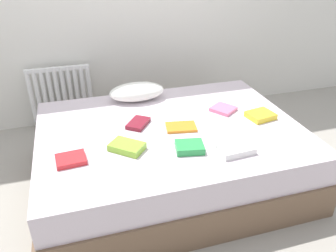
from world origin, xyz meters
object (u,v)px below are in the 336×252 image
at_px(textbook_maroon, 138,123).
at_px(bed, 170,154).
at_px(pillow, 137,92).
at_px(textbook_orange, 181,127).
at_px(textbook_pink, 223,109).
at_px(radiator, 61,93).
at_px(textbook_yellow, 261,115).
at_px(textbook_white, 236,150).
at_px(textbook_green, 190,147).
at_px(textbook_red, 71,159).
at_px(textbook_lime, 127,147).

bearing_deg(textbook_maroon, bed, -76.29).
distance_m(pillow, textbook_orange, 0.65).
relative_size(textbook_orange, textbook_pink, 1.27).
relative_size(radiator, textbook_yellow, 3.10).
distance_m(textbook_white, textbook_pink, 0.63).
distance_m(textbook_orange, textbook_green, 0.31).
xyz_separation_m(pillow, textbook_red, (-0.61, -0.82, -0.06)).
bearing_deg(textbook_green, bed, 106.02).
height_order(bed, textbook_pink, textbook_pink).
bearing_deg(pillow, textbook_orange, -71.21).
relative_size(textbook_red, textbook_yellow, 0.94).
distance_m(textbook_pink, textbook_maroon, 0.73).
bearing_deg(textbook_maroon, pillow, 25.68).
bearing_deg(textbook_yellow, textbook_orange, 167.83).
distance_m(bed, textbook_maroon, 0.36).
xyz_separation_m(textbook_yellow, textbook_maroon, (-0.96, 0.16, -0.01)).
bearing_deg(radiator, textbook_orange, -55.07).
distance_m(textbook_red, textbook_yellow, 1.49).
height_order(textbook_orange, textbook_yellow, textbook_yellow).
height_order(bed, radiator, radiator).
bearing_deg(textbook_red, textbook_maroon, 29.97).
bearing_deg(pillow, radiator, 136.20).
distance_m(pillow, textbook_pink, 0.77).
relative_size(bed, textbook_yellow, 10.04).
bearing_deg(bed, pillow, 103.32).
height_order(bed, textbook_white, textbook_white).
height_order(textbook_red, textbook_pink, textbook_red).
bearing_deg(textbook_orange, textbook_lime, -148.51).
distance_m(textbook_red, textbook_orange, 0.84).
height_order(textbook_white, textbook_lime, textbook_lime).
bearing_deg(bed, textbook_red, -160.86).
height_order(textbook_orange, textbook_pink, textbook_pink).
relative_size(pillow, textbook_lime, 2.17).
height_order(textbook_green, textbook_maroon, textbook_green).
xyz_separation_m(textbook_white, textbook_green, (-0.29, 0.12, 0.00)).
height_order(textbook_white, textbook_green, textbook_green).
height_order(radiator, textbook_yellow, radiator).
xyz_separation_m(textbook_white, textbook_lime, (-0.69, 0.24, 0.00)).
bearing_deg(textbook_yellow, textbook_white, -146.49).
distance_m(textbook_orange, textbook_lime, 0.48).
distance_m(radiator, pillow, 0.94).
distance_m(textbook_white, textbook_maroon, 0.78).
distance_m(bed, textbook_orange, 0.28).
bearing_deg(textbook_orange, textbook_white, -49.92).
relative_size(pillow, textbook_green, 2.59).
xyz_separation_m(textbook_white, textbook_red, (-1.06, 0.21, -0.01)).
bearing_deg(textbook_pink, pillow, 111.25).
distance_m(radiator, textbook_white, 2.01).
height_order(radiator, textbook_pink, radiator).
relative_size(textbook_green, textbook_maroon, 0.94).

